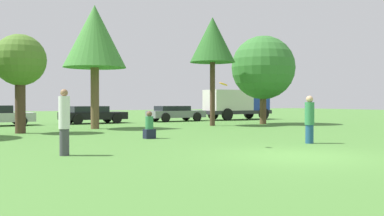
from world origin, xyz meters
The scene contains 12 objects.
ground_plane centered at (0.00, 0.00, 0.00)m, with size 120.00×120.00×0.00m, color #477A33.
person_thrower centered at (-5.56, 3.54, 0.97)m, with size 0.32×0.32×1.90m.
person_catcher centered at (3.11, 2.37, 0.89)m, with size 0.34×0.34×1.76m.
frisbee centered at (-0.44, 2.88, 2.13)m, with size 0.29×0.29×0.14m.
bystander_sitting centered at (-0.99, 7.34, 0.47)m, with size 0.44×0.37×1.14m.
tree_1 centered at (-4.98, 13.25, 3.45)m, with size 2.48×2.48×4.78m.
tree_2 centered at (-0.77, 14.67, 5.12)m, with size 3.50×3.50×6.94m.
tree_3 centered at (6.55, 13.68, 5.36)m, with size 2.85×2.85×6.85m.
tree_4 centered at (10.53, 13.45, 3.79)m, with size 4.27×4.27×5.95m.
parked_car_black centered at (1.01, 20.39, 0.65)m, with size 4.47×2.05×1.20m.
parked_car_grey centered at (7.51, 20.09, 0.64)m, with size 4.45×1.88×1.18m.
delivery_truck_blue centered at (13.21, 20.05, 1.34)m, with size 6.16×2.25×2.47m.
Camera 1 is at (-9.01, -8.94, 1.56)m, focal length 40.74 mm.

